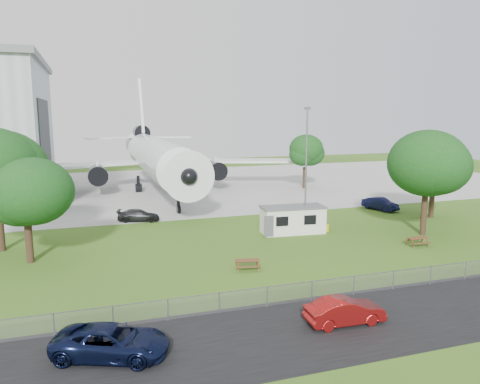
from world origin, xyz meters
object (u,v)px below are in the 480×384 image
object	(u,v)px
site_cabin	(293,219)
picnic_west	(248,270)
picnic_east	(417,246)
car_centre_sedan	(345,311)
airliner	(156,155)

from	to	relation	value
site_cabin	picnic_west	xyz separation A→B (m)	(-7.78, -8.89, -1.31)
picnic_east	car_centre_sedan	world-z (taller)	car_centre_sedan
airliner	picnic_west	world-z (taller)	airliner
picnic_west	car_centre_sedan	xyz separation A→B (m)	(2.13, -10.29, 0.74)
picnic_west	car_centre_sedan	world-z (taller)	car_centre_sedan
picnic_west	picnic_east	size ratio (longest dim) A/B	1.00
airliner	car_centre_sedan	xyz separation A→B (m)	(3.26, -48.84, -4.53)
airliner	picnic_east	world-z (taller)	airliner
site_cabin	car_centre_sedan	size ratio (longest dim) A/B	1.53
car_centre_sedan	picnic_west	bearing A→B (deg)	13.44
site_cabin	picnic_west	size ratio (longest dim) A/B	3.81
site_cabin	car_centre_sedan	xyz separation A→B (m)	(-5.64, -19.18, -0.57)
airliner	car_centre_sedan	size ratio (longest dim) A/B	10.66
picnic_west	picnic_east	distance (m)	16.32
site_cabin	car_centre_sedan	distance (m)	20.01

